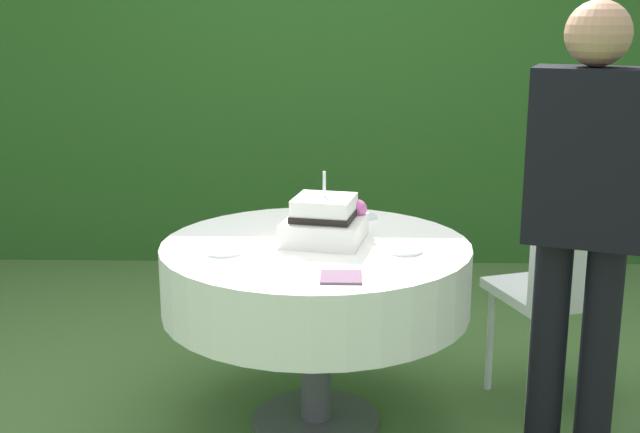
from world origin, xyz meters
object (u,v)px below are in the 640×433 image
object	(u,v)px
serving_plate_left	(223,251)
napkin_stack	(341,277)
standing_person	(584,218)
serving_plate_near	(404,250)
wedding_cake	(325,221)
cake_table	(316,277)
garden_chair	(561,281)
serving_plate_far	(364,217)

from	to	relation	value
serving_plate_left	napkin_stack	size ratio (longest dim) A/B	0.99
serving_plate_left	standing_person	distance (m)	1.23
standing_person	serving_plate_near	bearing A→B (deg)	151.73
wedding_cake	napkin_stack	xyz separation A→B (m)	(0.06, -0.43, -0.07)
cake_table	serving_plate_left	size ratio (longest dim) A/B	8.71
garden_chair	napkin_stack	bearing A→B (deg)	-148.04
serving_plate_near	napkin_stack	bearing A→B (deg)	-126.78
cake_table	serving_plate_near	bearing A→B (deg)	-17.66
serving_plate_far	garden_chair	bearing A→B (deg)	-18.29
serving_plate_near	napkin_stack	xyz separation A→B (m)	(-0.23, -0.30, -0.00)
wedding_cake	garden_chair	distance (m)	0.96
serving_plate_far	wedding_cake	bearing A→B (deg)	-113.59
napkin_stack	serving_plate_left	bearing A→B (deg)	146.87
cake_table	serving_plate_far	bearing A→B (deg)	63.76
wedding_cake	garden_chair	xyz separation A→B (m)	(0.92, 0.10, -0.26)
cake_table	standing_person	xyz separation A→B (m)	(0.86, -0.39, 0.33)
wedding_cake	serving_plate_near	bearing A→B (deg)	-24.69
serving_plate_near	standing_person	distance (m)	0.65
wedding_cake	serving_plate_far	xyz separation A→B (m)	(0.15, 0.35, -0.07)
serving_plate_near	standing_person	xyz separation A→B (m)	(0.54, -0.29, 0.20)
serving_plate_far	standing_person	world-z (taller)	standing_person
wedding_cake	serving_plate_far	distance (m)	0.39
serving_plate_far	napkin_stack	size ratio (longest dim) A/B	0.80
cake_table	serving_plate_left	world-z (taller)	serving_plate_left
wedding_cake	standing_person	xyz separation A→B (m)	(0.83, -0.42, 0.13)
wedding_cake	serving_plate_left	size ratio (longest dim) A/B	2.56
serving_plate_far	cake_table	bearing A→B (deg)	-116.24
serving_plate_left	napkin_stack	distance (m)	0.50
serving_plate_near	napkin_stack	distance (m)	0.38
serving_plate_near	serving_plate_far	bearing A→B (deg)	104.94
garden_chair	standing_person	world-z (taller)	standing_person
wedding_cake	garden_chair	world-z (taller)	wedding_cake
wedding_cake	serving_plate_far	size ratio (longest dim) A/B	3.14
wedding_cake	serving_plate_left	bearing A→B (deg)	-156.13
serving_plate_near	garden_chair	xyz separation A→B (m)	(0.63, 0.23, -0.19)
wedding_cake	serving_plate_near	size ratio (longest dim) A/B	2.63
serving_plate_far	serving_plate_left	bearing A→B (deg)	-135.05
cake_table	serving_plate_near	xyz separation A→B (m)	(0.32, -0.10, 0.14)
serving_plate_far	garden_chair	distance (m)	0.82
wedding_cake	cake_table	bearing A→B (deg)	-139.60
serving_plate_near	serving_plate_far	world-z (taller)	same
wedding_cake	serving_plate_far	bearing A→B (deg)	66.41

